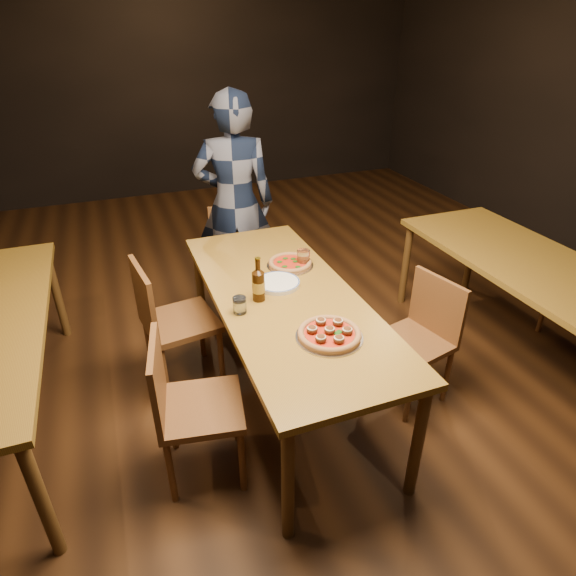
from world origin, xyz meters
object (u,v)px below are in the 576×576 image
object	(u,v)px
chair_main_nw	(202,407)
chair_end	(239,260)
pizza_margherita	(290,263)
beer_bottle	(258,285)
chair_main_sw	(181,321)
plate_stack	(278,283)
chair_main_e	(412,342)
table_right	(533,272)
diner	(235,204)
amber_glass	(303,258)
pizza_meatball	(329,333)
water_glass	(240,305)
table_main	(285,305)

from	to	relation	value
chair_main_nw	chair_end	bearing A→B (deg)	-12.25
pizza_margherita	beer_bottle	xyz separation A→B (m)	(-0.32, -0.34, 0.07)
chair_main_sw	plate_stack	bearing A→B (deg)	-122.49
chair_main_nw	chair_main_e	world-z (taller)	chair_main_nw
chair_end	table_right	bearing A→B (deg)	-32.79
diner	beer_bottle	bearing A→B (deg)	95.14
chair_main_nw	diner	world-z (taller)	diner
table_right	diner	distance (m)	2.23
chair_main_sw	chair_end	distance (m)	0.98
amber_glass	pizza_meatball	bearing A→B (deg)	-103.23
amber_glass	beer_bottle	bearing A→B (deg)	-142.05
chair_main_e	pizza_meatball	size ratio (longest dim) A/B	2.47
pizza_meatball	water_glass	xyz separation A→B (m)	(-0.36, 0.39, 0.02)
water_glass	beer_bottle	bearing A→B (deg)	33.73
table_main	chair_main_nw	distance (m)	0.77
chair_main_nw	plate_stack	size ratio (longest dim) A/B	3.31
chair_main_e	pizza_meatball	xyz separation A→B (m)	(-0.67, -0.19, 0.35)
chair_main_sw	pizza_margherita	bearing A→B (deg)	-101.67
water_glass	amber_glass	world-z (taller)	amber_glass
table_main	chair_end	distance (m)	1.18
table_main	pizza_meatball	world-z (taller)	pizza_meatball
table_right	water_glass	distance (m)	2.01
chair_main_e	plate_stack	xyz separation A→B (m)	(-0.73, 0.42, 0.34)
chair_main_e	pizza_margherita	xyz separation A→B (m)	(-0.56, 0.64, 0.34)
chair_main_sw	pizza_meatball	bearing A→B (deg)	-152.11
table_main	chair_main_sw	bearing A→B (deg)	146.35
beer_bottle	diner	size ratio (longest dim) A/B	0.15
plate_stack	water_glass	distance (m)	0.37
chair_main_sw	plate_stack	size ratio (longest dim) A/B	3.50
plate_stack	diner	xyz separation A→B (m)	(0.06, 1.18, 0.11)
pizza_meatball	water_glass	bearing A→B (deg)	132.53
chair_end	pizza_margherita	bearing A→B (deg)	-74.71
chair_main_nw	pizza_margherita	xyz separation A→B (m)	(0.77, 0.75, 0.33)
beer_bottle	amber_glass	world-z (taller)	beer_bottle
pizza_meatball	water_glass	world-z (taller)	water_glass
chair_main_nw	water_glass	size ratio (longest dim) A/B	9.43
chair_main_e	diner	distance (m)	1.79
chair_end	pizza_margherita	size ratio (longest dim) A/B	2.92
table_main	table_right	xyz separation A→B (m)	(1.70, -0.20, 0.00)
table_right	amber_glass	world-z (taller)	amber_glass
chair_end	plate_stack	distance (m)	1.08
plate_stack	beer_bottle	bearing A→B (deg)	-142.05
pizza_meatball	pizza_margherita	world-z (taller)	pizza_meatball
chair_main_sw	chair_main_e	size ratio (longest dim) A/B	1.10
table_right	pizza_margherita	bearing A→B (deg)	160.71
chair_end	plate_stack	world-z (taller)	chair_end
table_main	chair_main_sw	distance (m)	0.72
table_main	pizza_meatball	bearing A→B (deg)	-83.18
chair_main_nw	water_glass	distance (m)	0.57
plate_stack	pizza_margherita	bearing A→B (deg)	52.92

